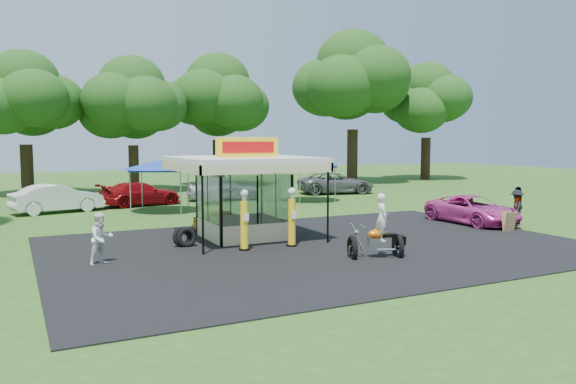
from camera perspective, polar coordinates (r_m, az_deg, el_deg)
name	(u,v)px	position (r m, az deg, el deg)	size (l,w,h in m)	color
ground	(349,256)	(19.94, 6.27, -6.51)	(120.00, 120.00, 0.00)	#2A531A
asphalt_apron	(321,246)	(21.61, 3.39, -5.51)	(20.00, 14.00, 0.04)	black
gas_station_kiosk	(243,196)	(23.16, -4.58, -0.37)	(5.40, 5.40, 4.18)	white
gas_pump_left	(244,221)	(20.64, -4.46, -2.99)	(0.43, 0.43, 2.29)	black
gas_pump_right	(292,219)	(21.35, 0.39, -2.72)	(0.42, 0.42, 2.28)	black
motorcycle	(379,232)	(19.61, 9.28, -4.05)	(2.06, 1.40, 2.33)	black
spare_tires	(184,237)	(21.72, -10.48, -4.55)	(0.93, 0.58, 0.79)	black
a_frame_sign	(509,222)	(26.65, 21.51, -2.83)	(0.55, 0.55, 0.92)	#593819
kiosk_car	(225,220)	(25.37, -6.42, -2.85)	(1.13, 2.82, 0.96)	yellow
pink_sedan	(473,210)	(28.64, 18.24, -1.74)	(2.27, 4.92, 1.37)	#D13896
spectator_west	(101,239)	(19.39, -18.44, -4.52)	(0.84, 0.65, 1.72)	white
spectator_east_a	(517,207)	(29.00, 22.23, -1.45)	(1.10, 0.63, 1.70)	black
spectator_east_b	(518,206)	(29.09, 22.32, -1.30)	(1.08, 0.45, 1.84)	gray
bg_car_a	(57,198)	(33.95, -22.39, -0.60)	(1.70, 4.88, 1.61)	white
bg_car_b	(140,194)	(35.90, -14.77, -0.18)	(2.05, 5.05, 1.46)	maroon
bg_car_c	(223,188)	(37.98, -6.62, 0.39)	(1.94, 4.81, 1.64)	#A0A1A5
bg_car_d	(336,183)	(42.57, 4.90, 0.90)	(2.63, 5.70, 1.59)	#5A5A5C
tent_west	(160,165)	(32.32, -12.88, 2.67)	(4.18, 4.18, 2.93)	gray
tent_east	(307,162)	(37.04, 1.99, 3.03)	(4.09, 4.09, 2.86)	gray
oak_far_b	(24,105)	(45.32, -25.22, 8.01)	(8.64, 8.64, 10.31)	black
oak_far_c	(132,108)	(45.49, -15.53, 8.25)	(8.73, 8.73, 10.29)	black
oak_far_d	(218,104)	(49.61, -7.12, 8.90)	(9.46, 9.46, 11.27)	black
oak_far_e	(353,88)	(53.65, 6.62, 10.49)	(11.73, 11.73, 13.96)	black
oak_far_f	(427,106)	(59.60, 13.91, 8.46)	(9.65, 9.65, 11.63)	black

